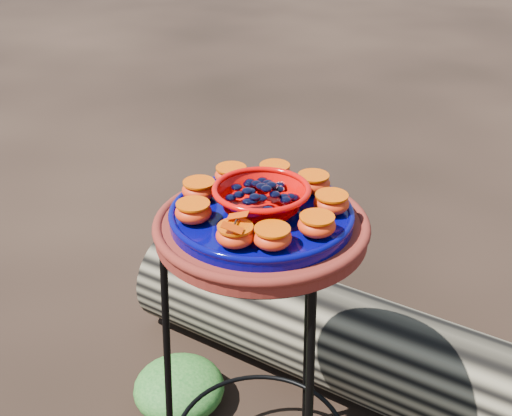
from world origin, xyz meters
The scene contains 18 objects.
plant_stand centered at (0.00, 0.00, 0.35)m, with size 0.44×0.44×0.70m, color black, non-canonical shape.
terracotta_saucer centered at (0.00, 0.00, 0.72)m, with size 0.41×0.41×0.03m, color maroon.
cobalt_plate centered at (0.00, 0.00, 0.74)m, with size 0.35×0.35×0.02m, color #050537.
red_bowl centered at (0.00, 0.00, 0.78)m, with size 0.18×0.18×0.05m, color #C70502, non-canonical shape.
glass_gems centered at (0.00, 0.00, 0.82)m, with size 0.14×0.14×0.02m, color black, non-canonical shape.
orange_half_0 centered at (0.03, -0.13, 0.78)m, with size 0.07×0.07×0.04m, color #B82705.
orange_half_1 centered at (0.09, -0.10, 0.78)m, with size 0.07×0.07×0.04m, color #B82705.
orange_half_2 centered at (0.13, -0.02, 0.78)m, with size 0.07×0.07×0.04m, color #B82705.
orange_half_3 centered at (0.11, 0.07, 0.78)m, with size 0.07×0.07×0.04m, color #B82705.
orange_half_4 centered at (0.04, 0.12, 0.78)m, with size 0.07×0.07×0.04m, color #B82705.
orange_half_5 centered at (-0.05, 0.12, 0.78)m, with size 0.07×0.07×0.04m, color #B82705.
orange_half_6 centered at (-0.12, 0.06, 0.78)m, with size 0.07×0.07×0.04m, color #B82705.
orange_half_7 centered at (-0.13, -0.03, 0.78)m, with size 0.07×0.07×0.04m, color #B82705.
orange_half_8 centered at (-0.08, -0.10, 0.78)m, with size 0.07×0.07×0.04m, color #B82705.
butterfly centered at (0.03, -0.13, 0.80)m, with size 0.08×0.05×0.01m, color #BB2A00, non-canonical shape.
driftwood_log centered at (0.15, 0.42, 0.15)m, with size 1.58×0.41×0.30m, color black, non-canonical shape.
foliage_left centered at (-0.33, 0.09, 0.06)m, with size 0.25×0.25×0.13m, color #0F4212.
foliage_back centered at (-0.25, 0.61, 0.08)m, with size 0.31×0.31×0.15m, color #0F4212.
Camera 1 is at (0.59, -0.90, 1.34)m, focal length 45.00 mm.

